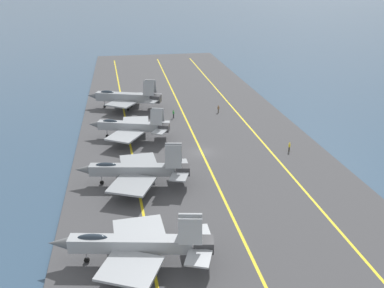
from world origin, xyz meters
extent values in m
plane|color=#334C66|center=(0.00, 0.00, 0.00)|extent=(2000.00, 2000.00, 0.00)
cube|color=#424244|center=(0.00, 0.00, 0.20)|extent=(189.76, 43.43, 0.40)
cube|color=yellow|center=(0.00, -11.94, 0.40)|extent=(170.78, 0.55, 0.01)
cube|color=yellow|center=(0.00, 0.00, 0.40)|extent=(170.78, 0.36, 0.01)
cube|color=yellow|center=(0.00, 11.94, 0.40)|extent=(170.65, 7.52, 0.01)
cube|color=#9EA3A8|center=(-27.55, 12.98, 2.84)|extent=(3.88, 13.00, 1.54)
cone|color=#5B5E60|center=(-26.17, 20.37, 2.84)|extent=(1.88, 2.67, 1.46)
cube|color=#38383A|center=(-28.96, 5.41, 2.84)|extent=(2.12, 2.39, 1.31)
ellipsoid|color=#232D38|center=(-26.83, 16.85, 3.57)|extent=(1.41, 3.25, 0.85)
cube|color=#9EA3A8|center=(-30.81, 13.14, 2.34)|extent=(6.82, 7.14, 0.28)
cube|color=#9EA3A8|center=(-24.45, 11.95, 2.34)|extent=(5.26, 5.88, 0.28)
cube|color=#9EA3A8|center=(-29.50, 6.94, 4.98)|extent=(1.29, 2.56, 2.71)
cube|color=#9EA3A8|center=(-27.91, 6.64, 4.98)|extent=(1.29, 2.56, 2.71)
cube|color=#9EA3A8|center=(-31.00, 6.33, 2.84)|extent=(3.48, 3.28, 0.20)
cube|color=#9EA3A8|center=(-26.73, 5.53, 2.84)|extent=(2.82, 2.48, 0.20)
cylinder|color=#B2B2B7|center=(-26.67, 17.71, 1.24)|extent=(0.16, 0.16, 1.67)
cylinder|color=black|center=(-26.67, 17.71, 0.70)|extent=(0.33, 0.63, 0.60)
cylinder|color=#B2B2B7|center=(-28.85, 11.89, 1.24)|extent=(0.16, 0.16, 1.67)
cylinder|color=black|center=(-28.85, 11.89, 0.70)|extent=(0.33, 0.63, 0.60)
cylinder|color=#B2B2B7|center=(-26.73, 11.49, 1.24)|extent=(0.16, 0.16, 1.67)
cylinder|color=black|center=(-26.73, 11.49, 0.70)|extent=(0.33, 0.63, 0.60)
cube|color=gray|center=(-9.80, 12.18, 2.80)|extent=(3.63, 12.46, 1.51)
cone|color=#5B5E60|center=(-8.56, 19.27, 2.80)|extent=(1.82, 2.56, 1.44)
cube|color=#38383A|center=(-11.07, 4.92, 2.80)|extent=(2.06, 2.28, 1.28)
ellipsoid|color=#232D38|center=(-9.15, 15.89, 3.52)|extent=(1.34, 3.11, 0.83)
cube|color=gray|center=(-13.45, 12.39, 2.31)|extent=(7.43, 7.23, 0.28)
cube|color=gray|center=(-6.29, 11.14, 2.31)|extent=(6.12, 5.75, 0.28)
cube|color=gray|center=(-11.62, 6.38, 5.22)|extent=(1.39, 2.48, 3.29)
cube|color=gray|center=(-10.06, 6.11, 5.22)|extent=(1.39, 2.48, 3.29)
cube|color=gray|center=(-13.11, 5.79, 2.80)|extent=(3.43, 3.16, 0.20)
cube|color=gray|center=(-8.86, 5.05, 2.80)|extent=(2.80, 2.35, 0.20)
cylinder|color=#B2B2B7|center=(-9.01, 16.71, 1.22)|extent=(0.16, 0.16, 1.64)
cylinder|color=black|center=(-9.01, 16.71, 0.70)|extent=(0.32, 0.63, 0.60)
cylinder|color=#B2B2B7|center=(-11.06, 11.13, 1.22)|extent=(0.16, 0.16, 1.64)
cylinder|color=black|center=(-11.06, 11.13, 0.70)|extent=(0.32, 0.63, 0.60)
cylinder|color=#B2B2B7|center=(-8.98, 10.76, 1.22)|extent=(0.16, 0.16, 1.64)
cylinder|color=black|center=(-8.98, 10.76, 0.70)|extent=(0.32, 0.63, 0.60)
cube|color=#93999E|center=(8.56, 12.28, 2.93)|extent=(4.84, 11.37, 1.53)
cone|color=#5B5E60|center=(10.52, 18.63, 2.93)|extent=(2.03, 2.49, 1.46)
cube|color=#38383A|center=(6.56, 5.79, 2.93)|extent=(2.23, 2.29, 1.30)
ellipsoid|color=#232D38|center=(9.59, 15.60, 3.66)|extent=(1.63, 2.90, 0.84)
cube|color=#93999E|center=(4.90, 13.01, 2.43)|extent=(7.60, 7.28, 0.28)
cube|color=#93999E|center=(12.00, 10.82, 2.43)|extent=(6.16, 5.26, 0.28)
cube|color=#93999E|center=(6.15, 7.21, 5.11)|extent=(1.48, 2.32, 2.79)
cube|color=#93999E|center=(7.69, 6.74, 5.11)|extent=(1.48, 2.32, 2.79)
cube|color=#93999E|center=(4.62, 6.88, 2.93)|extent=(3.48, 3.20, 0.20)
cube|color=#93999E|center=(8.77, 5.60, 2.93)|extent=(3.05, 2.49, 0.20)
cylinder|color=#B2B2B7|center=(9.81, 16.34, 1.28)|extent=(0.16, 0.16, 1.76)
cylinder|color=black|center=(9.81, 16.34, 0.70)|extent=(0.39, 0.64, 0.60)
cylinder|color=#B2B2B7|center=(7.19, 11.49, 1.28)|extent=(0.16, 0.16, 1.76)
cylinder|color=black|center=(7.19, 11.49, 0.70)|extent=(0.39, 0.64, 0.60)
cylinder|color=#B2B2B7|center=(9.25, 10.86, 1.28)|extent=(0.16, 0.16, 1.76)
cylinder|color=black|center=(9.25, 10.86, 0.70)|extent=(0.39, 0.64, 0.60)
cube|color=gray|center=(27.45, 12.86, 3.15)|extent=(5.95, 12.70, 1.88)
cone|color=#5B5E60|center=(29.87, 19.89, 3.15)|extent=(2.48, 2.87, 1.79)
cube|color=#38383A|center=(24.96, 5.67, 3.15)|extent=(2.72, 2.67, 1.60)
ellipsoid|color=#232D38|center=(28.71, 16.54, 4.04)|extent=(1.99, 3.28, 1.03)
cube|color=gray|center=(24.21, 13.52, 2.54)|extent=(6.93, 7.18, 0.28)
cube|color=gray|center=(30.40, 11.38, 2.54)|extent=(5.13, 5.92, 0.28)
cube|color=gray|center=(24.48, 7.30, 5.70)|extent=(1.71, 2.61, 3.18)
cube|color=gray|center=(26.35, 6.66, 5.70)|extent=(1.71, 2.61, 3.18)
cube|color=gray|center=(22.92, 6.92, 3.15)|extent=(3.62, 3.48, 0.20)
cube|color=gray|center=(27.34, 5.40, 3.15)|extent=(3.15, 2.83, 0.20)
cylinder|color=#B2B2B7|center=(29.00, 17.35, 1.30)|extent=(0.16, 0.16, 1.81)
cylinder|color=black|center=(29.00, 17.35, 0.70)|extent=(0.40, 0.64, 0.60)
cylinder|color=#B2B2B7|center=(25.78, 12.06, 1.30)|extent=(0.16, 0.16, 1.81)
cylinder|color=black|center=(25.78, 12.06, 0.70)|extent=(0.40, 0.64, 0.60)
cylinder|color=#B2B2B7|center=(28.27, 11.20, 1.30)|extent=(0.16, 0.16, 1.81)
cylinder|color=black|center=(28.27, 11.20, 0.70)|extent=(0.40, 0.64, 0.60)
cylinder|color=#383328|center=(-2.22, -15.10, 0.83)|extent=(0.24, 0.24, 0.85)
cube|color=yellow|center=(-2.22, -15.10, 1.54)|extent=(0.43, 0.34, 0.57)
sphere|color=beige|center=(-2.22, -15.10, 1.95)|extent=(0.22, 0.22, 0.22)
sphere|color=yellow|center=(-2.22, -15.10, 2.01)|extent=(0.24, 0.24, 0.24)
cylinder|color=#4C473D|center=(20.98, -7.85, 0.80)|extent=(0.24, 0.24, 0.81)
cube|color=brown|center=(20.98, -7.85, 1.49)|extent=(0.46, 0.40, 0.57)
sphere|color=tan|center=(20.98, -7.85, 1.91)|extent=(0.22, 0.22, 0.22)
sphere|color=brown|center=(20.98, -7.85, 1.97)|extent=(0.24, 0.24, 0.24)
cylinder|color=#232328|center=(19.00, 2.52, 0.86)|extent=(0.24, 0.24, 0.91)
cube|color=green|center=(19.00, 2.52, 1.60)|extent=(0.44, 0.35, 0.57)
sphere|color=beige|center=(19.00, 2.52, 2.01)|extent=(0.22, 0.22, 0.22)
sphere|color=green|center=(19.00, 2.52, 2.07)|extent=(0.24, 0.24, 0.24)
camera|label=1|loc=(-63.39, 12.52, 28.97)|focal=38.00mm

